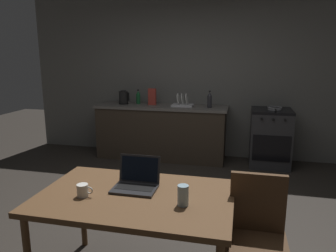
# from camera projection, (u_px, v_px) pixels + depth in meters

# --- Properties ---
(ground_plane) EXTENTS (12.00, 12.00, 0.00)m
(ground_plane) POSITION_uv_depth(u_px,v_px,m) (158.00, 225.00, 3.27)
(ground_plane) COLOR #2D2823
(back_wall) EXTENTS (6.40, 0.10, 2.79)m
(back_wall) POSITION_uv_depth(u_px,v_px,m) (213.00, 74.00, 5.29)
(back_wall) COLOR slate
(back_wall) RESTS_ON ground_plane
(kitchen_counter) EXTENTS (2.16, 0.64, 0.89)m
(kitchen_counter) POSITION_uv_depth(u_px,v_px,m) (162.00, 132.00, 5.34)
(kitchen_counter) COLOR #382D23
(kitchen_counter) RESTS_ON ground_plane
(stove_oven) EXTENTS (0.60, 0.62, 0.89)m
(stove_oven) POSITION_uv_depth(u_px,v_px,m) (270.00, 138.00, 4.96)
(stove_oven) COLOR #2D2D30
(stove_oven) RESTS_ON ground_plane
(dining_table) EXTENTS (1.38, 0.88, 0.73)m
(dining_table) POSITION_uv_depth(u_px,v_px,m) (135.00, 203.00, 2.29)
(dining_table) COLOR brown
(dining_table) RESTS_ON ground_plane
(chair) EXTENTS (0.40, 0.40, 0.91)m
(chair) POSITION_uv_depth(u_px,v_px,m) (257.00, 232.00, 2.16)
(chair) COLOR #4C331E
(chair) RESTS_ON ground_plane
(laptop) EXTENTS (0.32, 0.27, 0.22)m
(laptop) POSITION_uv_depth(u_px,v_px,m) (136.00, 182.00, 2.37)
(laptop) COLOR #232326
(laptop) RESTS_ON dining_table
(electric_kettle) EXTENTS (0.18, 0.16, 0.23)m
(electric_kettle) POSITION_uv_depth(u_px,v_px,m) (124.00, 98.00, 5.37)
(electric_kettle) COLOR black
(electric_kettle) RESTS_ON kitchen_counter
(bottle) EXTENTS (0.07, 0.07, 0.27)m
(bottle) POSITION_uv_depth(u_px,v_px,m) (210.00, 100.00, 5.00)
(bottle) COLOR #2D2D33
(bottle) RESTS_ON kitchen_counter
(frying_pan) EXTENTS (0.22, 0.39, 0.05)m
(frying_pan) POSITION_uv_depth(u_px,v_px,m) (275.00, 108.00, 4.82)
(frying_pan) COLOR gray
(frying_pan) RESTS_ON stove_oven
(coffee_mug) EXTENTS (0.12, 0.08, 0.09)m
(coffee_mug) POSITION_uv_depth(u_px,v_px,m) (83.00, 190.00, 2.23)
(coffee_mug) COLOR silver
(coffee_mug) RESTS_ON dining_table
(drinking_glass) EXTENTS (0.07, 0.07, 0.14)m
(drinking_glass) POSITION_uv_depth(u_px,v_px,m) (183.00, 195.00, 2.09)
(drinking_glass) COLOR #99B7C6
(drinking_glass) RESTS_ON dining_table
(cereal_box) EXTENTS (0.13, 0.05, 0.27)m
(cereal_box) POSITION_uv_depth(u_px,v_px,m) (152.00, 97.00, 5.27)
(cereal_box) COLOR #B2382D
(cereal_box) RESTS_ON kitchen_counter
(dish_rack) EXTENTS (0.34, 0.26, 0.21)m
(dish_rack) POSITION_uv_depth(u_px,v_px,m) (183.00, 103.00, 5.16)
(dish_rack) COLOR silver
(dish_rack) RESTS_ON kitchen_counter
(bottle_b) EXTENTS (0.07, 0.07, 0.24)m
(bottle_b) POSITION_uv_depth(u_px,v_px,m) (138.00, 97.00, 5.39)
(bottle_b) COLOR #19592D
(bottle_b) RESTS_ON kitchen_counter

